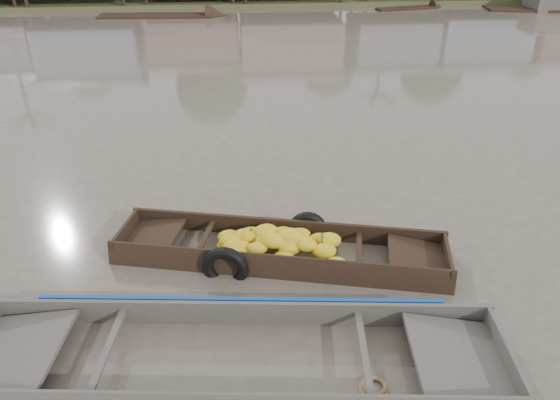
{
  "coord_description": "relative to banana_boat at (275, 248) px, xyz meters",
  "views": [
    {
      "loc": [
        -1.58,
        -7.66,
        5.82
      ],
      "look_at": [
        -0.74,
        1.39,
        0.8
      ],
      "focal_mm": 35.0,
      "sensor_mm": 36.0,
      "label": 1
    }
  ],
  "objects": [
    {
      "name": "ground",
      "position": [
        0.9,
        -0.68,
        -0.19
      ],
      "size": [
        120.0,
        120.0,
        0.0
      ],
      "primitive_type": "plane",
      "color": "#534B40",
      "rests_on": "ground"
    },
    {
      "name": "banana_boat",
      "position": [
        0.0,
        0.0,
        0.0
      ],
      "size": [
        6.27,
        2.86,
        0.87
      ],
      "rotation": [
        0.0,
        0.0,
        -0.24
      ],
      "color": "black",
      "rests_on": "ground"
    },
    {
      "name": "viewer_boat",
      "position": [
        -0.77,
        -2.7,
        -0.12
      ],
      "size": [
        7.82,
        2.83,
        0.62
      ],
      "rotation": [
        0.0,
        0.0,
        -0.11
      ],
      "color": "#403B36",
      "rests_on": "ground"
    },
    {
      "name": "distant_boats",
      "position": [
        14.02,
        23.41,
        0.04
      ],
      "size": [
        47.1,
        13.73,
        1.38
      ],
      "color": "black",
      "rests_on": "ground"
    }
  ]
}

